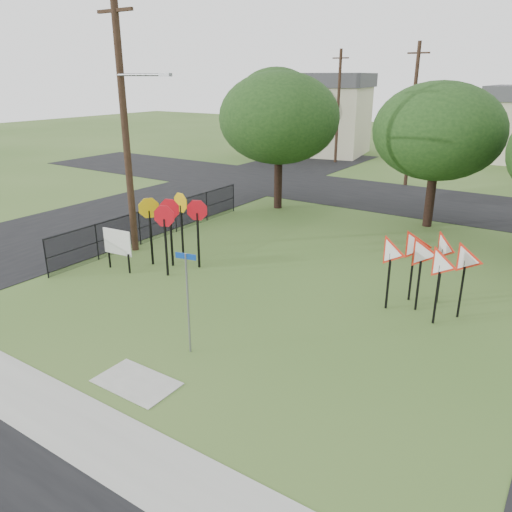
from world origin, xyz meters
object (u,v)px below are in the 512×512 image
(stop_sign_cluster, at_px, (173,217))
(yield_sign_cluster, at_px, (429,257))
(info_board, at_px, (117,244))
(street_name_sign, at_px, (188,297))

(stop_sign_cluster, distance_m, yield_sign_cluster, 9.27)
(stop_sign_cluster, xyz_separation_m, info_board, (-1.43, -1.54, -0.90))
(yield_sign_cluster, relative_size, info_board, 1.90)
(yield_sign_cluster, height_order, info_board, yield_sign_cluster)
(stop_sign_cluster, height_order, info_board, stop_sign_cluster)
(info_board, bearing_deg, stop_sign_cluster, 47.13)
(street_name_sign, relative_size, info_board, 1.73)
(street_name_sign, distance_m, stop_sign_cluster, 6.59)
(yield_sign_cluster, distance_m, info_board, 11.01)
(stop_sign_cluster, bearing_deg, info_board, -132.87)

